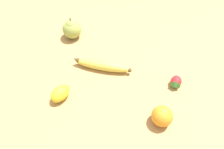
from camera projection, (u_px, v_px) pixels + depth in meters
ground_plane at (118, 70)px, 0.85m from camera, size 3.00×3.00×0.00m
banana at (102, 65)px, 0.83m from camera, size 0.23×0.07×0.04m
orange at (162, 116)px, 0.68m from camera, size 0.07×0.07×0.07m
pear at (72, 29)px, 0.94m from camera, size 0.08×0.08×0.10m
strawberry at (176, 82)px, 0.78m from camera, size 0.05×0.06×0.04m
lemon at (60, 93)px, 0.75m from camera, size 0.08×0.09×0.05m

